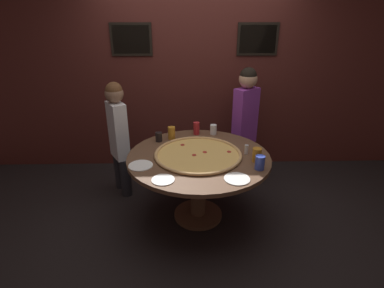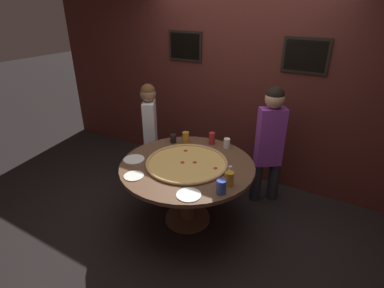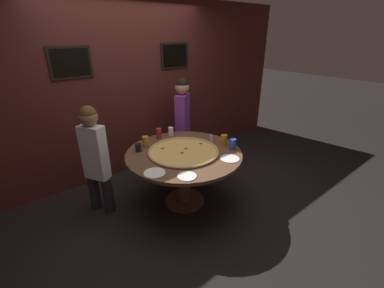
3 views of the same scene
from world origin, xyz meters
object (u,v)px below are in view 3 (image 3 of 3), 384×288
(drink_cup_far_right, at_px, (233,144))
(diner_far_right, at_px, (183,118))
(drink_cup_beside_pizza, at_px, (171,131))
(white_plate_left_side, at_px, (187,176))
(diner_centre_back, at_px, (95,155))
(drink_cup_near_left, at_px, (159,133))
(condiment_shaker, at_px, (211,139))
(white_plate_right_side, at_px, (154,173))
(drink_cup_centre_back, at_px, (138,148))
(drink_cup_by_shaker, at_px, (145,142))
(drink_cup_near_right, at_px, (224,140))
(white_plate_near_front, at_px, (230,159))
(giant_pizza, at_px, (184,151))
(dining_table, at_px, (184,163))

(drink_cup_far_right, bearing_deg, diner_far_right, 85.95)
(drink_cup_beside_pizza, distance_m, white_plate_left_side, 1.18)
(white_plate_left_side, height_order, diner_centre_back, diner_centre_back)
(drink_cup_near_left, xyz_separation_m, condiment_shaker, (0.48, -0.55, -0.02))
(diner_centre_back, distance_m, diner_far_right, 1.57)
(white_plate_right_side, bearing_deg, condiment_shaker, 12.92)
(drink_cup_near_left, relative_size, diner_centre_back, 0.11)
(condiment_shaker, bearing_deg, drink_cup_near_left, 130.98)
(drink_cup_far_right, distance_m, diner_centre_back, 1.68)
(drink_cup_centre_back, height_order, drink_cup_beside_pizza, drink_cup_beside_pizza)
(condiment_shaker, bearing_deg, drink_cup_beside_pizza, 117.45)
(drink_cup_by_shaker, relative_size, diner_centre_back, 0.10)
(drink_cup_near_right, height_order, drink_cup_near_left, drink_cup_near_left)
(drink_cup_near_right, bearing_deg, drink_cup_centre_back, 152.03)
(drink_cup_far_right, xyz_separation_m, white_plate_near_front, (-0.23, -0.18, -0.06))
(drink_cup_far_right, distance_m, diner_far_right, 1.16)
(drink_cup_beside_pizza, distance_m, white_plate_near_front, 1.06)
(drink_cup_far_right, xyz_separation_m, diner_far_right, (0.08, 1.16, 0.03))
(giant_pizza, bearing_deg, white_plate_left_side, -123.75)
(drink_cup_beside_pizza, bearing_deg, dining_table, -109.16)
(drink_cup_near_left, height_order, diner_far_right, diner_far_right)
(drink_cup_by_shaker, bearing_deg, condiment_shaker, -28.32)
(diner_centre_back, bearing_deg, drink_cup_beside_pizza, -119.14)
(white_plate_near_front, height_order, diner_centre_back, diner_centre_back)
(diner_centre_back, height_order, diner_far_right, diner_far_right)
(white_plate_left_side, relative_size, condiment_shaker, 2.06)
(dining_table, xyz_separation_m, condiment_shaker, (0.48, 0.02, 0.20))
(dining_table, xyz_separation_m, drink_cup_beside_pizza, (0.20, 0.57, 0.21))
(drink_cup_by_shaker, height_order, condiment_shaker, drink_cup_by_shaker)
(dining_table, xyz_separation_m, white_plate_left_side, (-0.33, -0.48, 0.15))
(drink_cup_far_right, bearing_deg, dining_table, 150.70)
(drink_cup_beside_pizza, relative_size, diner_centre_back, 0.08)
(dining_table, distance_m, white_plate_near_front, 0.59)
(drink_cup_near_left, xyz_separation_m, diner_centre_back, (-0.91, -0.04, -0.04))
(white_plate_near_front, relative_size, condiment_shaker, 2.33)
(giant_pizza, xyz_separation_m, drink_cup_far_right, (0.55, -0.30, 0.05))
(giant_pizza, distance_m, drink_cup_near_right, 0.58)
(diner_centre_back, relative_size, diner_far_right, 0.93)
(dining_table, xyz_separation_m, white_plate_near_front, (0.31, -0.48, 0.15))
(dining_table, relative_size, white_plate_left_side, 7.20)
(diner_centre_back, xyz_separation_m, diner_far_right, (1.53, 0.31, 0.06))
(drink_cup_centre_back, height_order, white_plate_left_side, drink_cup_centre_back)
(drink_cup_far_right, xyz_separation_m, white_plate_left_side, (-0.87, -0.18, -0.06))
(white_plate_near_front, bearing_deg, giant_pizza, 123.25)
(drink_cup_near_right, bearing_deg, drink_cup_far_right, -92.42)
(diner_centre_back, bearing_deg, condiment_shaker, -141.12)
(giant_pizza, xyz_separation_m, diner_centre_back, (-0.90, 0.54, 0.02))
(white_plate_left_side, distance_m, white_plate_near_front, 0.64)
(white_plate_right_side, bearing_deg, giant_pizza, 21.09)
(giant_pizza, xyz_separation_m, white_plate_near_front, (0.31, -0.48, -0.01))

